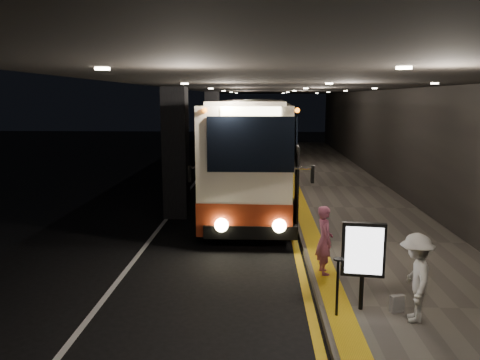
{
  "coord_description": "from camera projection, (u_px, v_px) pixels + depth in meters",
  "views": [
    {
      "loc": [
        1.37,
        -11.56,
        4.04
      ],
      "look_at": [
        0.78,
        1.72,
        1.7
      ],
      "focal_mm": 35.0,
      "sensor_mm": 36.0,
      "label": 1
    }
  ],
  "objects": [
    {
      "name": "ground",
      "position": [
        207.0,
        256.0,
        12.13
      ],
      "size": [
        90.0,
        90.0,
        0.0
      ],
      "primitive_type": "plane",
      "color": "black"
    },
    {
      "name": "lane_line_white",
      "position": [
        174.0,
        209.0,
        17.13
      ],
      "size": [
        0.12,
        50.0,
        0.01
      ],
      "primitive_type": "cube",
      "color": "silver",
      "rests_on": "ground"
    },
    {
      "name": "kerb_stripe_yellow",
      "position": [
        287.0,
        211.0,
        16.95
      ],
      "size": [
        0.18,
        50.0,
        0.01
      ],
      "primitive_type": "cube",
      "color": "gold",
      "rests_on": "ground"
    },
    {
      "name": "sidewalk",
      "position": [
        354.0,
        209.0,
        16.83
      ],
      "size": [
        4.5,
        50.0,
        0.15
      ],
      "primitive_type": "cube",
      "color": "#514C44",
      "rests_on": "ground"
    },
    {
      "name": "tactile_strip",
      "position": [
        301.0,
        207.0,
        16.9
      ],
      "size": [
        0.5,
        50.0,
        0.01
      ],
      "primitive_type": "cube",
      "color": "gold",
      "rests_on": "sidewalk"
    },
    {
      "name": "terminal_wall",
      "position": [
        423.0,
        128.0,
        16.22
      ],
      "size": [
        0.1,
        50.0,
        6.0
      ],
      "primitive_type": "cube",
      "color": "black",
      "rests_on": "ground"
    },
    {
      "name": "support_columns",
      "position": [
        176.0,
        153.0,
        15.75
      ],
      "size": [
        0.8,
        24.8,
        4.4
      ],
      "color": "black",
      "rests_on": "ground"
    },
    {
      "name": "canopy",
      "position": [
        294.0,
        81.0,
        16.14
      ],
      "size": [
        9.0,
        50.0,
        0.4
      ],
      "primitive_type": "cube",
      "color": "black",
      "rests_on": "support_columns"
    },
    {
      "name": "coach_main",
      "position": [
        254.0,
        156.0,
        17.98
      ],
      "size": [
        2.88,
        12.37,
        3.83
      ],
      "rotation": [
        0.0,
        0.0,
        -0.03
      ],
      "color": "beige",
      "rests_on": "ground"
    },
    {
      "name": "coach_second",
      "position": [
        254.0,
        134.0,
        28.83
      ],
      "size": [
        2.91,
        12.26,
        3.83
      ],
      "rotation": [
        0.0,
        0.0,
        -0.03
      ],
      "color": "beige",
      "rests_on": "ground"
    },
    {
      "name": "passenger_boarding",
      "position": [
        324.0,
        240.0,
        10.38
      ],
      "size": [
        0.45,
        0.62,
        1.55
      ],
      "primitive_type": "imported",
      "rotation": [
        0.0,
        0.0,
        1.72
      ],
      "color": "#B35374",
      "rests_on": "sidewalk"
    },
    {
      "name": "passenger_waiting_white",
      "position": [
        416.0,
        278.0,
        8.17
      ],
      "size": [
        0.64,
        1.09,
        1.58
      ],
      "primitive_type": "imported",
      "rotation": [
        0.0,
        0.0,
        -1.74
      ],
      "color": "#BAB8B3",
      "rests_on": "sidewalk"
    },
    {
      "name": "bag_polka",
      "position": [
        397.0,
        303.0,
        8.6
      ],
      "size": [
        0.28,
        0.2,
        0.32
      ],
      "primitive_type": "cube",
      "rotation": [
        0.0,
        0.0,
        0.36
      ],
      "color": "black",
      "rests_on": "sidewalk"
    },
    {
      "name": "info_sign",
      "position": [
        363.0,
        252.0,
        8.53
      ],
      "size": [
        0.79,
        0.21,
        1.66
      ],
      "rotation": [
        0.0,
        0.0,
        -0.13
      ],
      "color": "black",
      "rests_on": "sidewalk"
    },
    {
      "name": "stanchion_post",
      "position": [
        337.0,
        288.0,
        8.37
      ],
      "size": [
        0.05,
        0.05,
        1.07
      ],
      "primitive_type": "cylinder",
      "color": "black",
      "rests_on": "sidewalk"
    }
  ]
}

